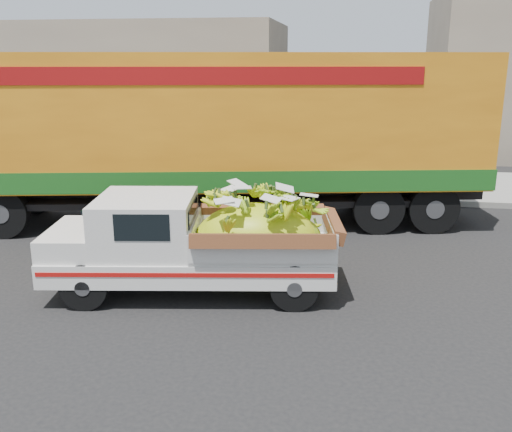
# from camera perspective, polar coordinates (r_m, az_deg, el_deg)

# --- Properties ---
(ground) EXTENTS (100.00, 100.00, 0.00)m
(ground) POSITION_cam_1_polar(r_m,az_deg,el_deg) (9.56, -15.03, -7.74)
(ground) COLOR black
(ground) RESTS_ON ground
(curb) EXTENTS (60.00, 0.25, 0.15)m
(curb) POSITION_cam_1_polar(r_m,az_deg,el_deg) (15.80, -4.91, 2.26)
(curb) COLOR gray
(curb) RESTS_ON ground
(sidewalk) EXTENTS (60.00, 4.00, 0.14)m
(sidewalk) POSITION_cam_1_polar(r_m,az_deg,el_deg) (17.79, -3.28, 3.79)
(sidewalk) COLOR gray
(sidewalk) RESTS_ON ground
(building_left) EXTENTS (18.00, 6.00, 5.00)m
(building_left) POSITION_cam_1_polar(r_m,az_deg,el_deg) (25.78, -18.44, 12.14)
(building_left) COLOR gray
(building_left) RESTS_ON ground
(pickup_truck) EXTENTS (4.72, 2.31, 1.59)m
(pickup_truck) POSITION_cam_1_polar(r_m,az_deg,el_deg) (9.16, -4.34, -2.56)
(pickup_truck) COLOR black
(pickup_truck) RESTS_ON ground
(semi_trailer) EXTENTS (12.08, 4.81, 3.80)m
(semi_trailer) POSITION_cam_1_polar(r_m,az_deg,el_deg) (12.89, -3.90, 8.52)
(semi_trailer) COLOR black
(semi_trailer) RESTS_ON ground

